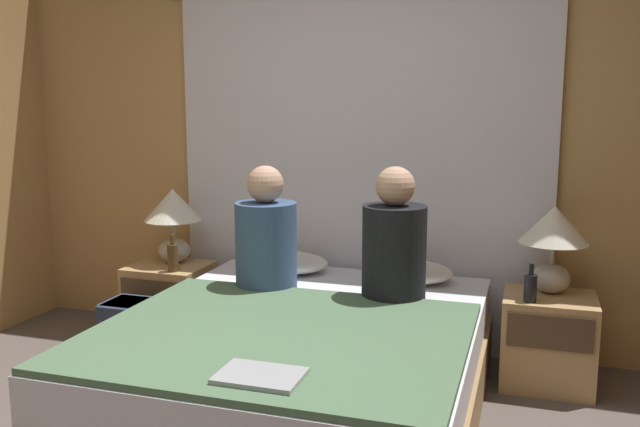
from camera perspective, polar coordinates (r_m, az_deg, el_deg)
wall_back at (r=4.15m, az=3.43°, el=6.00°), size 4.68×0.06×2.50m
curtain_panel at (r=4.10m, az=3.19°, el=3.53°), size 2.49×0.02×2.16m
bed at (r=3.32m, az=-1.61°, el=-12.82°), size 1.66×2.00×0.49m
nightstand_left at (r=4.40m, az=-12.50°, el=-7.31°), size 0.47×0.43×0.49m
nightstand_right at (r=3.85m, az=18.64°, el=-10.09°), size 0.47×0.43×0.49m
lamp_left at (r=4.34m, az=-12.27°, el=0.01°), size 0.36×0.36×0.47m
lamp_right at (r=3.78m, az=19.07°, el=-1.71°), size 0.36×0.36×0.47m
pillow_left at (r=4.04m, az=-2.87°, el=-4.11°), size 0.51×0.35×0.12m
pillow_right at (r=3.86m, az=7.39°, el=-4.86°), size 0.51×0.35×0.12m
blanket_on_bed at (r=2.96m, az=-3.55°, el=-10.17°), size 1.60×1.35×0.03m
person_left_in_bed at (r=3.65m, az=-4.57°, el=-2.08°), size 0.33×0.33×0.67m
person_right_in_bed at (r=3.45m, az=6.27°, el=-2.63°), size 0.33×0.33×0.69m
beer_bottle_on_left_stand at (r=4.16m, az=-12.29°, el=-3.61°), size 0.06×0.06×0.22m
beer_bottle_on_right_stand at (r=3.63m, az=17.30°, el=-5.95°), size 0.07×0.07×0.20m
laptop_on_bed at (r=2.50m, az=-5.06°, el=-13.46°), size 0.31×0.22×0.02m
backpack_on_floor at (r=4.11m, az=-15.56°, el=-9.24°), size 0.29×0.28×0.36m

